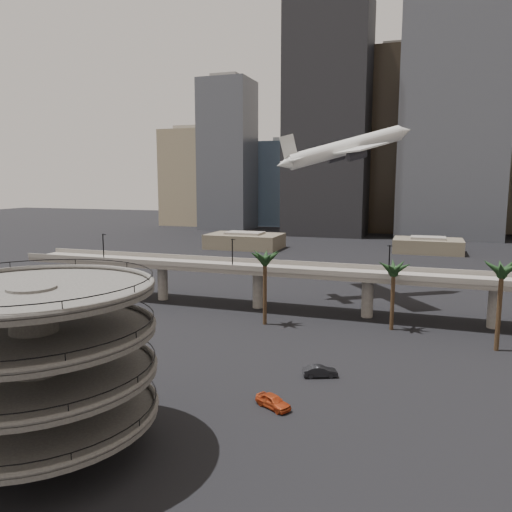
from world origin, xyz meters
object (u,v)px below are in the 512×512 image
(car_a, at_px, (273,401))
(car_b, at_px, (320,371))
(parking_ramp, at_px, (36,354))
(overpass, at_px, (311,276))
(airborne_jet, at_px, (345,148))

(car_a, distance_m, car_b, 11.28)
(parking_ramp, relative_size, overpass, 0.17)
(parking_ramp, bearing_deg, overpass, 77.57)
(airborne_jet, bearing_deg, overpass, -134.99)
(car_a, bearing_deg, car_b, 12.22)
(overpass, distance_m, car_b, 33.77)
(overpass, distance_m, airborne_jet, 31.17)
(overpass, height_order, airborne_jet, airborne_jet)
(overpass, bearing_deg, parking_ramp, -102.43)
(overpass, height_order, car_a, overpass)
(overpass, bearing_deg, airborne_jet, 79.27)
(parking_ramp, relative_size, car_b, 4.84)
(overpass, relative_size, car_b, 28.37)
(parking_ramp, bearing_deg, airborne_jet, 77.96)
(overpass, xyz_separation_m, airborne_jet, (3.33, 17.55, 25.55))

